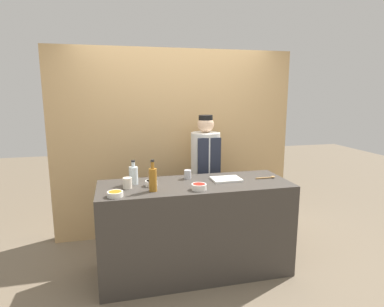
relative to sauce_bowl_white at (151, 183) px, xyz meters
name	(u,v)px	position (x,y,z in m)	size (l,w,h in m)	color
ground_plane	(195,270)	(0.44, -0.01, -0.99)	(14.00, 14.00, 0.00)	#756651
cabinet_wall	(175,143)	(0.44, 1.08, 0.21)	(3.12, 0.18, 2.40)	tan
counter	(195,228)	(0.44, -0.01, -0.51)	(1.94, 0.71, 0.96)	#3D3833
sauce_bowl_white	(151,183)	(0.00, 0.00, 0.00)	(0.12, 0.12, 0.05)	white
sauce_bowl_orange	(115,194)	(-0.35, -0.26, 0.00)	(0.14, 0.14, 0.05)	white
sauce_bowl_red	(199,186)	(0.42, -0.23, 0.00)	(0.14, 0.14, 0.06)	white
cutting_board	(226,179)	(0.79, 0.02, -0.02)	(0.30, 0.22, 0.02)	white
bottle_clear	(134,175)	(-0.16, 0.10, 0.07)	(0.09, 0.09, 0.24)	silver
bottle_amber	(153,179)	(0.00, -0.18, 0.09)	(0.08, 0.08, 0.30)	#9E661E
cup_cream	(127,183)	(-0.23, -0.03, 0.02)	(0.09, 0.09, 0.10)	silver
cup_steel	(188,174)	(0.41, 0.18, 0.02)	(0.08, 0.08, 0.09)	#B7B7BC
wooden_spoon	(268,177)	(1.24, -0.02, -0.02)	(0.22, 0.04, 0.02)	#B2844C
chef_center	(205,175)	(0.74, 0.66, -0.13)	(0.35, 0.35, 1.59)	#28282D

